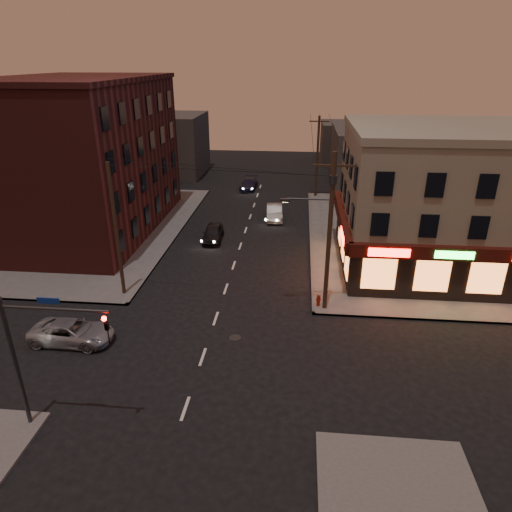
# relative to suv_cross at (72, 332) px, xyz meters

# --- Properties ---
(ground) EXTENTS (120.00, 120.00, 0.00)m
(ground) POSITION_rel_suv_cross_xyz_m (7.66, -0.71, -0.65)
(ground) COLOR black
(ground) RESTS_ON ground
(sidewalk_ne) EXTENTS (24.00, 28.00, 0.15)m
(sidewalk_ne) POSITION_rel_suv_cross_xyz_m (25.66, 18.29, -0.58)
(sidewalk_ne) COLOR #514F4C
(sidewalk_ne) RESTS_ON ground
(sidewalk_nw) EXTENTS (24.00, 28.00, 0.15)m
(sidewalk_nw) POSITION_rel_suv_cross_xyz_m (-10.34, 18.29, -0.58)
(sidewalk_nw) COLOR #514F4C
(sidewalk_nw) RESTS_ON ground
(pizza_building) EXTENTS (15.85, 12.85, 10.50)m
(pizza_building) POSITION_rel_suv_cross_xyz_m (23.59, 12.71, 4.70)
(pizza_building) COLOR gray
(pizza_building) RESTS_ON sidewalk_ne
(brick_apartment) EXTENTS (12.00, 20.00, 13.00)m
(brick_apartment) POSITION_rel_suv_cross_xyz_m (-6.84, 18.29, 6.00)
(brick_apartment) COLOR #4A1A17
(brick_apartment) RESTS_ON sidewalk_nw
(bg_building_ne_a) EXTENTS (10.00, 12.00, 7.00)m
(bg_building_ne_a) POSITION_rel_suv_cross_xyz_m (21.66, 37.29, 2.85)
(bg_building_ne_a) COLOR #3F3D3A
(bg_building_ne_a) RESTS_ON ground
(bg_building_nw) EXTENTS (9.00, 10.00, 8.00)m
(bg_building_nw) POSITION_rel_suv_cross_xyz_m (-5.34, 41.29, 3.35)
(bg_building_nw) COLOR #3F3D3A
(bg_building_nw) RESTS_ON ground
(bg_building_ne_b) EXTENTS (8.00, 8.00, 6.00)m
(bg_building_ne_b) POSITION_rel_suv_cross_xyz_m (19.66, 51.29, 2.35)
(bg_building_ne_b) COLOR #3F3D3A
(bg_building_ne_b) RESTS_ON ground
(utility_pole_main) EXTENTS (4.20, 0.44, 10.00)m
(utility_pole_main) POSITION_rel_suv_cross_xyz_m (14.34, 5.09, 5.11)
(utility_pole_main) COLOR #382619
(utility_pole_main) RESTS_ON sidewalk_ne
(utility_pole_far) EXTENTS (0.26, 0.26, 9.00)m
(utility_pole_far) POSITION_rel_suv_cross_xyz_m (14.46, 31.29, 4.00)
(utility_pole_far) COLOR #382619
(utility_pole_far) RESTS_ON sidewalk_ne
(utility_pole_west) EXTENTS (0.24, 0.24, 9.00)m
(utility_pole_west) POSITION_rel_suv_cross_xyz_m (0.86, 5.79, 4.00)
(utility_pole_west) COLOR #382619
(utility_pole_west) RESTS_ON sidewalk_nw
(traffic_signal) EXTENTS (4.49, 0.32, 6.47)m
(traffic_signal) POSITION_rel_suv_cross_xyz_m (2.09, -6.32, 3.51)
(traffic_signal) COLOR #333538
(traffic_signal) RESTS_ON ground
(suv_cross) EXTENTS (4.74, 2.28, 1.30)m
(suv_cross) POSITION_rel_suv_cross_xyz_m (0.00, 0.00, 0.00)
(suv_cross) COLOR gray
(suv_cross) RESTS_ON ground
(sedan_near) EXTENTS (1.84, 4.12, 1.38)m
(sedan_near) POSITION_rel_suv_cross_xyz_m (5.08, 16.47, 0.04)
(sedan_near) COLOR black
(sedan_near) RESTS_ON ground
(sedan_mid) EXTENTS (1.87, 4.50, 1.45)m
(sedan_mid) POSITION_rel_suv_cross_xyz_m (10.16, 22.77, 0.07)
(sedan_mid) COLOR gray
(sedan_mid) RESTS_ON ground
(sedan_far) EXTENTS (2.03, 4.54, 1.29)m
(sedan_far) POSITION_rel_suv_cross_xyz_m (6.33, 33.87, -0.01)
(sedan_far) COLOR #191933
(sedan_far) RESTS_ON ground
(fire_hydrant) EXTENTS (0.36, 0.36, 0.80)m
(fire_hydrant) POSITION_rel_suv_cross_xyz_m (14.06, 5.29, -0.07)
(fire_hydrant) COLOR maroon
(fire_hydrant) RESTS_ON sidewalk_ne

